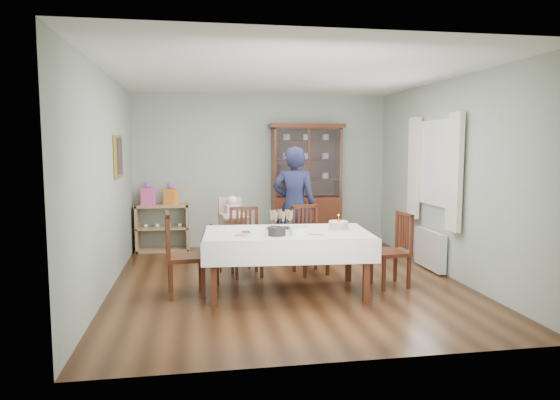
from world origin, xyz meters
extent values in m
plane|color=#593319|center=(0.00, 0.00, 0.00)|extent=(5.00, 5.00, 0.00)
plane|color=#9EAA99|center=(0.00, 2.50, 1.35)|extent=(4.50, 0.00, 4.50)
plane|color=#9EAA99|center=(-2.25, 0.00, 1.35)|extent=(0.00, 5.00, 5.00)
plane|color=#9EAA99|center=(2.25, 0.00, 1.35)|extent=(0.00, 5.00, 5.00)
plane|color=white|center=(0.00, 0.00, 2.70)|extent=(5.00, 5.00, 0.00)
cube|color=#4E2113|center=(-0.09, -0.48, 0.72)|extent=(1.97, 1.18, 0.06)
cube|color=beige|center=(-0.09, -0.48, 0.76)|extent=(2.07, 1.29, 0.01)
cube|color=#4E2113|center=(0.75, 2.26, 0.45)|extent=(1.20, 0.45, 0.90)
cube|color=white|center=(0.75, 2.07, 1.50)|extent=(1.12, 0.01, 1.16)
cube|color=#4E2113|center=(0.75, 2.26, 2.14)|extent=(1.30, 0.48, 0.07)
cube|color=tan|center=(-1.75, 2.28, 0.02)|extent=(0.90, 0.38, 0.04)
cube|color=tan|center=(-1.75, 2.28, 0.40)|extent=(0.90, 0.38, 0.03)
cube|color=tan|center=(-1.75, 2.28, 0.78)|extent=(0.90, 0.38, 0.04)
cube|color=tan|center=(-2.17, 2.28, 0.40)|extent=(0.04, 0.38, 0.80)
cube|color=tan|center=(-1.33, 2.28, 0.40)|extent=(0.04, 0.38, 0.80)
cube|color=gold|center=(-2.22, 0.80, 1.65)|extent=(0.04, 0.48, 0.58)
cube|color=white|center=(2.22, 0.30, 1.55)|extent=(0.04, 1.02, 1.22)
cube|color=silver|center=(2.16, -0.32, 1.45)|extent=(0.07, 0.30, 1.55)
cube|color=silver|center=(2.16, 0.92, 1.45)|extent=(0.07, 0.30, 1.55)
cube|color=white|center=(2.16, 0.30, 0.30)|extent=(0.10, 0.80, 0.55)
cube|color=#4E2113|center=(-0.49, 0.40, 0.43)|extent=(0.46, 0.46, 0.05)
cube|color=#4E2113|center=(-0.51, 0.59, 0.69)|extent=(0.40, 0.08, 0.50)
cube|color=#4E2113|center=(0.40, 0.37, 0.44)|extent=(0.52, 0.52, 0.05)
cube|color=#4E2113|center=(0.36, 0.56, 0.70)|extent=(0.41, 0.14, 0.51)
cube|color=#4E2113|center=(-1.30, -0.39, 0.46)|extent=(0.49, 0.49, 0.05)
cube|color=#4E2113|center=(-1.51, -0.41, 0.74)|extent=(0.08, 0.44, 0.54)
cube|color=#4E2113|center=(1.27, -0.40, 0.43)|extent=(0.47, 0.47, 0.05)
cube|color=#4E2113|center=(1.46, -0.38, 0.70)|extent=(0.08, 0.41, 0.50)
imported|color=black|center=(0.29, 0.97, 0.89)|extent=(0.75, 0.61, 1.79)
cube|color=tan|center=(-0.65, 0.94, 0.68)|extent=(0.41, 0.38, 0.25)
cube|color=tan|center=(-0.65, 0.94, 0.88)|extent=(0.35, 0.14, 0.29)
cube|color=tan|center=(-0.65, 0.94, 0.76)|extent=(0.40, 0.24, 0.03)
cube|color=silver|center=(-0.65, 0.94, 0.84)|extent=(0.21, 0.18, 0.18)
sphere|color=beige|center=(-0.65, 0.94, 0.98)|extent=(0.15, 0.15, 0.15)
cylinder|color=silver|center=(-0.13, -0.33, 0.77)|extent=(0.39, 0.39, 0.01)
torus|color=silver|center=(-0.13, -0.33, 0.78)|extent=(0.39, 0.39, 0.02)
cylinder|color=white|center=(0.57, -0.45, 0.77)|extent=(0.28, 0.28, 0.02)
cylinder|color=brown|center=(0.57, -0.45, 0.82)|extent=(0.24, 0.24, 0.09)
cylinder|color=silver|center=(0.57, -0.45, 0.86)|extent=(0.24, 0.24, 0.01)
cylinder|color=#F24C4C|center=(0.57, -0.45, 0.90)|extent=(0.01, 0.01, 0.07)
sphere|color=yellow|center=(0.57, -0.45, 0.94)|extent=(0.02, 0.02, 0.02)
cylinder|color=black|center=(-0.25, -0.72, 0.81)|extent=(0.27, 0.27, 0.10)
cylinder|color=white|center=(0.01, -0.73, 0.81)|extent=(0.25, 0.25, 0.10)
cube|color=#E654A3|center=(-0.66, -0.66, 0.77)|extent=(0.17, 0.17, 0.02)
cube|color=silver|center=(0.18, -0.76, 0.77)|extent=(0.23, 0.15, 0.01)
cube|color=#E654A3|center=(-1.97, 2.26, 0.95)|extent=(0.24, 0.18, 0.29)
sphere|color=#E533B2|center=(-1.97, 2.26, 1.14)|extent=(0.12, 0.12, 0.12)
cube|color=orange|center=(-1.60, 2.26, 0.94)|extent=(0.25, 0.22, 0.27)
sphere|color=#E533B2|center=(-1.60, 2.26, 1.12)|extent=(0.12, 0.12, 0.12)
camera|label=1|loc=(-1.15, -6.34, 1.79)|focal=32.00mm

